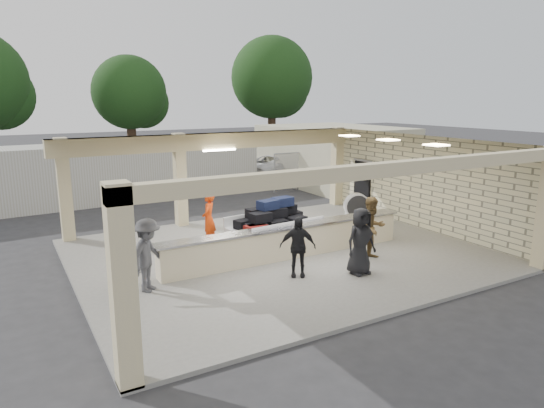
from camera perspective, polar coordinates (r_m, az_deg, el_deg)
ground at (r=15.19m, az=0.92°, el=-6.08°), size 120.00×120.00×0.00m
pavilion at (r=15.48m, az=0.36°, el=-0.54°), size 12.01×10.00×3.55m
baggage_counter at (r=14.60m, az=1.93°, el=-4.43°), size 8.20×0.58×0.98m
luggage_cart at (r=15.36m, az=0.08°, el=-2.15°), size 2.88×1.96×1.59m
drum_fan at (r=19.10m, az=9.94°, el=-0.26°), size 1.04×0.70×1.10m
baggage_handler at (r=15.79m, az=-7.45°, el=-1.77°), size 0.66×0.72×1.75m
passenger_a at (r=14.64m, az=11.67°, el=-2.80°), size 0.92×0.42×1.88m
passenger_b at (r=13.00m, az=3.03°, el=-5.04°), size 1.01×0.80×1.65m
passenger_c at (r=12.36m, az=-14.41°, el=-5.86°), size 1.15×1.14×1.85m
passenger_d at (r=13.35m, az=10.38°, el=-4.32°), size 0.90×0.37×1.84m
car_white_a at (r=28.89m, az=1.73°, el=4.42°), size 6.03×3.83×1.59m
car_white_b at (r=33.08m, az=8.70°, el=5.09°), size 4.54×3.29×1.35m
car_dark at (r=31.88m, az=-1.62°, el=5.02°), size 4.53×2.83×1.42m
container_white at (r=24.46m, az=-16.12°, el=3.82°), size 12.70×3.20×2.73m
fence at (r=28.43m, az=10.82°, el=4.59°), size 12.06×0.06×2.03m
tree_mid at (r=39.74m, az=-16.04°, el=12.16°), size 6.00×5.60×8.00m
tree_right at (r=43.37m, az=0.25°, el=14.27°), size 7.20×7.00×10.00m
adjacent_building at (r=28.20m, az=7.21°, el=5.77°), size 6.00×8.00×3.20m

